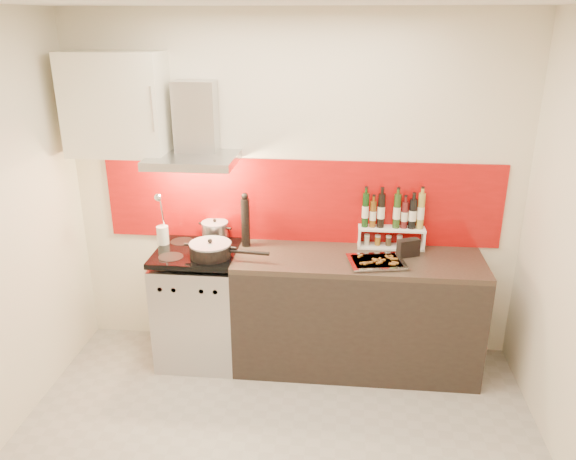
# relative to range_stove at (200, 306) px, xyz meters

# --- Properties ---
(back_wall) EXTENTS (3.40, 0.02, 2.60)m
(back_wall) POSITION_rel_range_stove_xyz_m (0.70, 0.30, 0.86)
(back_wall) COLOR silver
(back_wall) RESTS_ON ground
(backsplash) EXTENTS (3.00, 0.02, 0.64)m
(backsplash) POSITION_rel_range_stove_xyz_m (0.75, 0.29, 0.78)
(backsplash) COLOR #970908
(backsplash) RESTS_ON back_wall
(range_stove) EXTENTS (0.60, 0.60, 0.91)m
(range_stove) POSITION_rel_range_stove_xyz_m (0.00, 0.00, 0.00)
(range_stove) COLOR #B7B7BA
(range_stove) RESTS_ON ground
(counter) EXTENTS (1.80, 0.60, 0.90)m
(counter) POSITION_rel_range_stove_xyz_m (1.20, 0.00, 0.01)
(counter) COLOR black
(counter) RESTS_ON ground
(range_hood) EXTENTS (0.62, 0.50, 0.61)m
(range_hood) POSITION_rel_range_stove_xyz_m (0.00, 0.14, 1.30)
(range_hood) COLOR #B7B7BA
(range_hood) RESTS_ON back_wall
(upper_cabinet) EXTENTS (0.70, 0.35, 0.72)m
(upper_cabinet) POSITION_rel_range_stove_xyz_m (-0.55, 0.13, 1.51)
(upper_cabinet) COLOR #ECE7CD
(upper_cabinet) RESTS_ON back_wall
(stock_pot) EXTENTS (0.21, 0.21, 0.18)m
(stock_pot) POSITION_rel_range_stove_xyz_m (0.10, 0.20, 0.55)
(stock_pot) COLOR #B7B7BA
(stock_pot) RESTS_ON range_stove
(saute_pan) EXTENTS (0.58, 0.30, 0.14)m
(saute_pan) POSITION_rel_range_stove_xyz_m (0.14, -0.11, 0.52)
(saute_pan) COLOR black
(saute_pan) RESTS_ON range_stove
(utensil_jar) EXTENTS (0.09, 0.13, 0.43)m
(utensil_jar) POSITION_rel_range_stove_xyz_m (-0.28, 0.09, 0.59)
(utensil_jar) COLOR silver
(utensil_jar) RESTS_ON range_stove
(pepper_mill) EXTENTS (0.07, 0.07, 0.42)m
(pepper_mill) POSITION_rel_range_stove_xyz_m (0.35, 0.15, 0.66)
(pepper_mill) COLOR black
(pepper_mill) RESTS_ON counter
(step_shelf) EXTENTS (0.49, 0.13, 0.43)m
(step_shelf) POSITION_rel_range_stove_xyz_m (1.45, 0.22, 0.66)
(step_shelf) COLOR white
(step_shelf) RESTS_ON counter
(caddy_box) EXTENTS (0.17, 0.13, 0.14)m
(caddy_box) POSITION_rel_range_stove_xyz_m (1.55, 0.07, 0.52)
(caddy_box) COLOR black
(caddy_box) RESTS_ON counter
(baking_tray) EXTENTS (0.44, 0.37, 0.03)m
(baking_tray) POSITION_rel_range_stove_xyz_m (1.32, -0.09, 0.47)
(baking_tray) COLOR silver
(baking_tray) RESTS_ON counter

